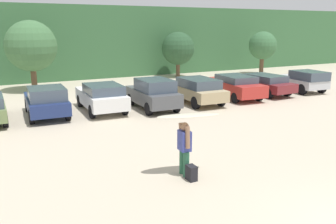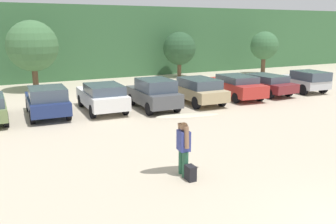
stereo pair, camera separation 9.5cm
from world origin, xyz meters
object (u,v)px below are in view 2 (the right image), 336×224
parked_car_silver (303,80)px  backpack_dropped (190,173)px  parked_car_red (235,86)px  parked_car_white (102,96)px  parked_car_navy (47,101)px  surfboard_cream (188,116)px  parked_car_maroon (263,83)px  parked_car_tan (197,90)px  person_adult (184,146)px  parked_car_dark_gray (154,93)px

parked_car_silver → backpack_dropped: bearing=127.5°
parked_car_red → parked_car_silver: (5.53, -0.38, 0.02)m
parked_car_white → backpack_dropped: 9.73m
parked_car_navy → backpack_dropped: parked_car_navy is taller
surfboard_cream → parked_car_maroon: bearing=-126.4°
parked_car_tan → parked_car_red: size_ratio=0.93×
parked_car_red → parked_car_maroon: parked_car_red is taller
parked_car_white → person_adult: (-0.21, -9.28, 0.13)m
parked_car_tan → parked_car_silver: (8.51, -0.06, -0.01)m
parked_car_maroon → person_adult: (-11.22, -9.30, 0.21)m
parked_car_tan → parked_car_silver: bearing=-88.9°
parked_car_navy → backpack_dropped: 10.16m
parked_car_dark_gray → backpack_dropped: parked_car_dark_gray is taller
parked_car_tan → parked_car_maroon: bearing=-83.0°
parked_car_tan → parked_car_silver: size_ratio=1.09×
parked_car_tan → parked_car_maroon: size_ratio=0.92×
surfboard_cream → parked_car_silver: bearing=-134.8°
parked_car_red → surfboard_cream: surfboard_cream is taller
parked_car_tan → parked_car_white: bearing=86.2°
parked_car_dark_gray → person_adult: bearing=162.3°
parked_car_red → parked_car_navy: bearing=93.0°
parked_car_tan → person_adult: size_ratio=2.67×
parked_car_dark_gray → person_adult: (-2.87, -8.50, 0.07)m
parked_car_silver → person_adult: bearing=126.3°
parked_car_navy → backpack_dropped: (2.58, -9.81, -0.58)m
parked_car_tan → parked_car_silver: parked_car_silver is taller
person_adult → parked_car_white: bearing=-85.5°
parked_car_white → surfboard_cream: bearing=-178.9°
parked_car_dark_gray → parked_car_tan: bearing=-83.6°
parked_car_maroon → backpack_dropped: bearing=128.0°
parked_car_tan → backpack_dropped: 10.88m
parked_car_maroon → parked_car_silver: 3.13m
parked_car_dark_gray → parked_car_tan: 2.93m
parked_car_navy → parked_car_maroon: bearing=-88.3°
parked_car_silver → parked_car_maroon: bearing=84.2°
backpack_dropped → parked_car_red: bearing=47.4°
parked_car_navy → parked_car_silver: 16.89m
parked_car_tan → parked_car_red: parked_car_tan is taller
parked_car_dark_gray → parked_car_red: parked_car_dark_gray is taller
parked_car_white → surfboard_cream: size_ratio=2.20×
backpack_dropped → parked_car_dark_gray: bearing=72.2°
surfboard_cream → parked_car_dark_gray: bearing=-94.3°
parked_car_navy → surfboard_cream: surfboard_cream is taller
parked_car_navy → parked_car_maroon: 13.80m
parked_car_navy → parked_car_silver: parked_car_navy is taller
parked_car_dark_gray → parked_car_maroon: (8.35, 0.80, -0.14)m
parked_car_red → parked_car_silver: size_ratio=1.17×
parked_car_maroon → parked_car_red: bearing=91.9°
parked_car_dark_gray → surfboard_cream: 9.00m
parked_car_tan → parked_car_red: bearing=-82.4°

